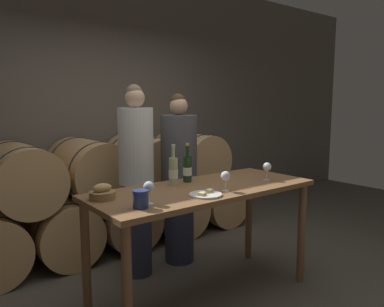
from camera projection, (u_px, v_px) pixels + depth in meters
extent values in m
plane|color=#564F44|center=(203.00, 297.00, 3.07)|extent=(10.00, 10.00, 0.00)
cube|color=#60594F|center=(93.00, 101.00, 4.47)|extent=(10.00, 0.12, 3.20)
cylinder|color=tan|center=(59.00, 228.00, 3.79)|extent=(0.63, 0.92, 0.63)
cylinder|color=#2D2D33|center=(69.00, 236.00, 3.56)|extent=(0.64, 0.02, 0.64)
cylinder|color=#2D2D33|center=(50.00, 221.00, 4.02)|extent=(0.64, 0.02, 0.64)
cylinder|color=tan|center=(118.00, 216.00, 4.20)|extent=(0.63, 0.92, 0.63)
cylinder|color=#2D2D33|center=(131.00, 223.00, 3.97)|extent=(0.64, 0.02, 0.64)
cylinder|color=#2D2D33|center=(107.00, 210.00, 4.43)|extent=(0.64, 0.02, 0.64)
cylinder|color=tan|center=(168.00, 206.00, 4.60)|extent=(0.63, 0.92, 0.63)
cylinder|color=#2D2D33|center=(182.00, 211.00, 4.37)|extent=(0.64, 0.02, 0.64)
cylinder|color=#2D2D33|center=(155.00, 201.00, 4.83)|extent=(0.64, 0.02, 0.64)
cylinder|color=tan|center=(209.00, 198.00, 5.01)|extent=(0.63, 0.92, 0.63)
cylinder|color=#2D2D33|center=(224.00, 202.00, 4.78)|extent=(0.64, 0.02, 0.64)
cylinder|color=#2D2D33|center=(195.00, 193.00, 5.24)|extent=(0.64, 0.02, 0.64)
cylinder|color=tan|center=(20.00, 177.00, 3.51)|extent=(0.63, 0.92, 0.63)
cylinder|color=#2D2D33|center=(29.00, 183.00, 3.28)|extent=(0.64, 0.02, 0.64)
cylinder|color=#2D2D33|center=(13.00, 173.00, 3.74)|extent=(0.64, 0.02, 0.64)
cylinder|color=tan|center=(88.00, 170.00, 3.92)|extent=(0.63, 0.92, 0.63)
cylinder|color=#2D2D33|center=(100.00, 174.00, 3.69)|extent=(0.64, 0.02, 0.64)
cylinder|color=#2D2D33|center=(78.00, 166.00, 4.15)|extent=(0.64, 0.02, 0.64)
cylinder|color=tan|center=(143.00, 163.00, 4.32)|extent=(0.63, 0.92, 0.63)
cylinder|color=#2D2D33|center=(157.00, 167.00, 4.09)|extent=(0.64, 0.02, 0.64)
cylinder|color=#2D2D33|center=(131.00, 160.00, 4.55)|extent=(0.64, 0.02, 0.64)
cylinder|color=tan|center=(189.00, 158.00, 4.73)|extent=(0.63, 0.92, 0.63)
cylinder|color=#2D2D33|center=(204.00, 161.00, 4.50)|extent=(0.64, 0.02, 0.64)
cylinder|color=#2D2D33|center=(176.00, 155.00, 4.96)|extent=(0.64, 0.02, 0.64)
cylinder|color=brown|center=(127.00, 295.00, 2.24)|extent=(0.06, 0.06, 0.88)
cylinder|color=brown|center=(302.00, 233.00, 3.28)|extent=(0.06, 0.06, 0.88)
cylinder|color=brown|center=(86.00, 260.00, 2.74)|extent=(0.06, 0.06, 0.88)
cylinder|color=brown|center=(249.00, 216.00, 3.77)|extent=(0.06, 0.06, 0.88)
cube|color=brown|center=(204.00, 189.00, 2.94)|extent=(1.83, 0.75, 0.04)
cylinder|color=#2D334C|center=(138.00, 229.00, 3.43)|extent=(0.26, 0.26, 0.86)
cylinder|color=silver|center=(136.00, 146.00, 3.33)|extent=(0.31, 0.31, 0.68)
sphere|color=tan|center=(135.00, 98.00, 3.27)|extent=(0.17, 0.17, 0.17)
sphere|color=#75604C|center=(134.00, 92.00, 3.27)|extent=(0.14, 0.14, 0.14)
cylinder|color=#2D334C|center=(179.00, 221.00, 3.72)|extent=(0.29, 0.29, 0.81)
cylinder|color=#4C4C51|center=(179.00, 149.00, 3.62)|extent=(0.35, 0.35, 0.65)
sphere|color=tan|center=(179.00, 106.00, 3.56)|extent=(0.17, 0.17, 0.17)
sphere|color=#47331E|center=(178.00, 101.00, 3.57)|extent=(0.14, 0.14, 0.14)
cylinder|color=#193819|center=(187.00, 169.00, 3.12)|extent=(0.07, 0.07, 0.22)
cylinder|color=#193819|center=(187.00, 151.00, 3.10)|extent=(0.03, 0.03, 0.09)
cylinder|color=gold|center=(187.00, 144.00, 3.09)|extent=(0.03, 0.03, 0.02)
cylinder|color=white|center=(187.00, 171.00, 3.12)|extent=(0.07, 0.07, 0.07)
cylinder|color=#ADBC7F|center=(173.00, 172.00, 3.00)|extent=(0.07, 0.07, 0.22)
cylinder|color=#ADBC7F|center=(173.00, 153.00, 2.98)|extent=(0.03, 0.03, 0.09)
cylinder|color=#B7B7BC|center=(173.00, 146.00, 2.97)|extent=(0.03, 0.03, 0.02)
cylinder|color=white|center=(173.00, 174.00, 3.00)|extent=(0.07, 0.07, 0.07)
cylinder|color=navy|center=(141.00, 199.00, 2.36)|extent=(0.10, 0.10, 0.11)
cylinder|color=navy|center=(140.00, 191.00, 2.35)|extent=(0.11, 0.11, 0.01)
cylinder|color=olive|center=(102.00, 195.00, 2.57)|extent=(0.18, 0.18, 0.05)
ellipsoid|color=tan|center=(102.00, 188.00, 2.57)|extent=(0.13, 0.08, 0.06)
cylinder|color=white|center=(206.00, 195.00, 2.67)|extent=(0.24, 0.24, 0.01)
cube|color=#E0CC7F|center=(209.00, 191.00, 2.72)|extent=(0.07, 0.06, 0.02)
cube|color=beige|center=(202.00, 194.00, 2.62)|extent=(0.07, 0.06, 0.02)
cylinder|color=white|center=(149.00, 204.00, 2.45)|extent=(0.06, 0.06, 0.00)
cylinder|color=white|center=(149.00, 197.00, 2.45)|extent=(0.01, 0.01, 0.08)
sphere|color=white|center=(149.00, 187.00, 2.44)|extent=(0.07, 0.07, 0.07)
cylinder|color=white|center=(225.00, 191.00, 2.81)|extent=(0.06, 0.06, 0.00)
cylinder|color=white|center=(226.00, 185.00, 2.80)|extent=(0.01, 0.01, 0.08)
sphere|color=white|center=(226.00, 176.00, 2.79)|extent=(0.07, 0.07, 0.07)
cylinder|color=white|center=(267.00, 180.00, 3.20)|extent=(0.06, 0.06, 0.00)
cylinder|color=white|center=(267.00, 175.00, 3.20)|extent=(0.01, 0.01, 0.08)
sphere|color=white|center=(267.00, 167.00, 3.19)|extent=(0.07, 0.07, 0.07)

